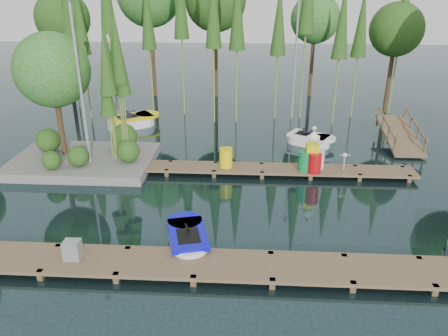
# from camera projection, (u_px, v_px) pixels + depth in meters

# --- Properties ---
(ground_plane) EXTENTS (90.00, 90.00, 0.00)m
(ground_plane) POSITION_uv_depth(u_px,v_px,m) (210.00, 199.00, 16.69)
(ground_plane) COLOR #1D3336
(near_dock) EXTENTS (18.00, 1.50, 0.50)m
(near_dock) POSITION_uv_depth(u_px,v_px,m) (196.00, 264.00, 12.48)
(near_dock) COLOR brown
(near_dock) RESTS_ON ground
(far_dock) EXTENTS (15.00, 1.20, 0.50)m
(far_dock) POSITION_uv_depth(u_px,v_px,m) (238.00, 168.00, 18.84)
(far_dock) COLOR brown
(far_dock) RESTS_ON ground
(island) EXTENTS (6.20, 4.20, 6.75)m
(island) POSITION_uv_depth(u_px,v_px,m) (71.00, 94.00, 18.79)
(island) COLOR slate
(island) RESTS_ON ground
(tree_screen) EXTENTS (34.42, 18.53, 10.31)m
(tree_screen) POSITION_uv_depth(u_px,v_px,m) (189.00, 11.00, 24.09)
(tree_screen) COLOR #3D2C1A
(tree_screen) RESTS_ON ground
(lamp_island) EXTENTS (0.30, 0.30, 7.25)m
(lamp_island) POSITION_uv_depth(u_px,v_px,m) (79.00, 73.00, 17.60)
(lamp_island) COLOR gray
(lamp_island) RESTS_ON ground
(lamp_rear) EXTENTS (0.30, 0.30, 7.25)m
(lamp_rear) POSITION_uv_depth(u_px,v_px,m) (296.00, 46.00, 24.87)
(lamp_rear) COLOR gray
(lamp_rear) RESTS_ON ground
(ramp) EXTENTS (1.50, 3.94, 1.49)m
(ramp) POSITION_uv_depth(u_px,v_px,m) (400.00, 134.00, 21.93)
(ramp) COLOR brown
(ramp) RESTS_ON ground
(boat_blue) EXTENTS (1.71, 2.70, 0.84)m
(boat_blue) POSITION_uv_depth(u_px,v_px,m) (188.00, 239.00, 13.66)
(boat_blue) COLOR white
(boat_blue) RESTS_ON ground
(boat_yellow_far) EXTENTS (3.25, 2.83, 1.51)m
(boat_yellow_far) POSITION_uv_depth(u_px,v_px,m) (132.00, 121.00, 24.84)
(boat_yellow_far) COLOR white
(boat_yellow_far) RESTS_ON ground
(boat_white_far) EXTENTS (2.74, 2.24, 1.19)m
(boat_white_far) POSITION_uv_depth(u_px,v_px,m) (309.00, 139.00, 22.18)
(boat_white_far) COLOR white
(boat_white_far) RESTS_ON ground
(utility_cabinet) EXTENTS (0.47, 0.40, 0.57)m
(utility_cabinet) POSITION_uv_depth(u_px,v_px,m) (72.00, 250.00, 12.53)
(utility_cabinet) COLOR gray
(utility_cabinet) RESTS_ON near_dock
(yellow_barrel) EXTENTS (0.56, 0.56, 0.84)m
(yellow_barrel) POSITION_uv_depth(u_px,v_px,m) (226.00, 158.00, 18.68)
(yellow_barrel) COLOR yellow
(yellow_barrel) RESTS_ON far_dock
(drum_cluster) EXTENTS (1.12, 1.02, 1.93)m
(drum_cluster) POSITION_uv_depth(u_px,v_px,m) (313.00, 158.00, 18.28)
(drum_cluster) COLOR #0E7E39
(drum_cluster) RESTS_ON far_dock
(seagull_post) EXTENTS (0.47, 0.25, 0.75)m
(seagull_post) POSITION_uv_depth(u_px,v_px,m) (345.00, 158.00, 18.37)
(seagull_post) COLOR gray
(seagull_post) RESTS_ON far_dock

